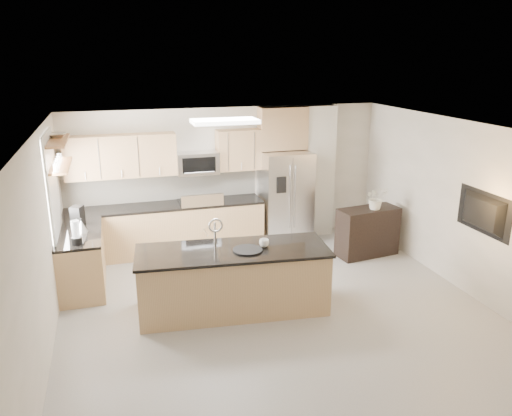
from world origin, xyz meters
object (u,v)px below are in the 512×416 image
object	(u,v)px
microwave	(197,163)
kettle	(82,226)
refrigerator	(285,197)
blender	(76,234)
bowl	(57,135)
coffee_maker	(78,216)
television	(479,213)
platter	(248,250)
flower_vase	(377,192)
island	(233,280)
range	(201,225)
credenza	(367,232)
cup	(264,243)

from	to	relation	value
microwave	kettle	bearing A→B (deg)	-148.86
refrigerator	blender	size ratio (longest dim) A/B	4.99
kettle	bowl	xyz separation A→B (m)	(-0.23, 0.33, 1.36)
blender	coffee_maker	distance (m)	0.90
television	blender	bearing A→B (deg)	74.87
refrigerator	platter	bearing A→B (deg)	-119.96
flower_vase	blender	bearing A→B (deg)	-175.47
coffee_maker	flower_vase	size ratio (longest dim) A/B	0.49
television	coffee_maker	bearing A→B (deg)	66.75
island	blender	world-z (taller)	island
kettle	bowl	bearing A→B (deg)	124.07
range	kettle	bearing A→B (deg)	-151.51
bowl	microwave	bearing A→B (deg)	21.60
credenza	platter	xyz separation A→B (m)	(-2.66, -1.42, 0.50)
flower_vase	credenza	bearing A→B (deg)	144.79
refrigerator	kettle	bearing A→B (deg)	-164.05
kettle	cup	bearing A→B (deg)	-29.12
island	bowl	size ratio (longest dim) A/B	7.95
range	flower_vase	world-z (taller)	flower_vase
platter	television	size ratio (longest dim) A/B	0.38
range	kettle	distance (m)	2.37
range	cup	world-z (taller)	range
cup	blender	bearing A→B (deg)	160.95
cup	refrigerator	bearing A→B (deg)	64.04
flower_vase	cup	bearing A→B (deg)	-152.78
refrigerator	flower_vase	world-z (taller)	refrigerator
bowl	credenza	bearing A→B (deg)	-4.26
island	blender	distance (m)	2.34
microwave	credenza	bearing A→B (deg)	-23.95
refrigerator	bowl	xyz separation A→B (m)	(-3.91, -0.72, 1.49)
refrigerator	blender	world-z (taller)	refrigerator
credenza	blender	size ratio (longest dim) A/B	3.11
coffee_maker	television	xyz separation A→B (m)	(5.61, -2.41, 0.28)
credenza	flower_vase	xyz separation A→B (m)	(0.09, -0.06, 0.76)
platter	microwave	bearing A→B (deg)	94.37
flower_vase	platter	bearing A→B (deg)	-153.72
blender	platter	bearing A→B (deg)	-22.79
coffee_maker	range	bearing A→B (deg)	18.79
credenza	bowl	world-z (taller)	bowl
island	credenza	distance (m)	3.13
island	platter	bearing A→B (deg)	-23.55
cup	blender	xyz separation A→B (m)	(-2.55, 0.88, 0.09)
island	cup	world-z (taller)	island
refrigerator	flower_vase	bearing A→B (deg)	-42.02
microwave	island	world-z (taller)	microwave
range	television	bearing A→B (deg)	-41.64
microwave	blender	world-z (taller)	microwave
credenza	kettle	world-z (taller)	kettle
bowl	island	bearing A→B (deg)	-36.80
island	coffee_maker	world-z (taller)	island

